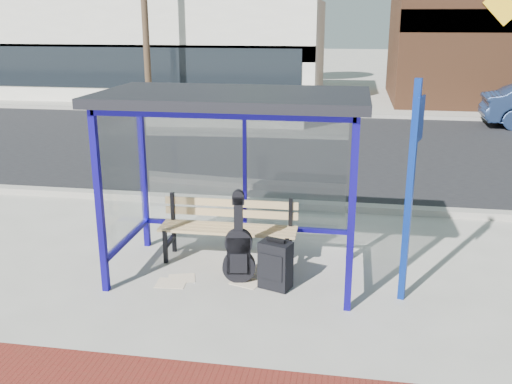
% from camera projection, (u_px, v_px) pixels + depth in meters
% --- Properties ---
extents(ground, '(120.00, 120.00, 0.00)m').
position_uv_depth(ground, '(235.00, 273.00, 7.65)').
color(ground, '#B2ADA0').
rests_on(ground, ground).
extents(curb_near, '(60.00, 0.25, 0.12)m').
position_uv_depth(curb_near, '(267.00, 203.00, 10.37)').
color(curb_near, gray).
rests_on(curb_near, ground).
extents(street_asphalt, '(60.00, 10.00, 0.00)m').
position_uv_depth(street_asphalt, '(295.00, 147.00, 15.20)').
color(street_asphalt, black).
rests_on(street_asphalt, ground).
extents(curb_far, '(60.00, 0.25, 0.12)m').
position_uv_depth(curb_far, '(310.00, 114.00, 19.99)').
color(curb_far, gray).
rests_on(curb_far, ground).
extents(far_sidewalk, '(60.00, 4.00, 0.01)m').
position_uv_depth(far_sidewalk, '(314.00, 108.00, 21.80)').
color(far_sidewalk, '#B2ADA0').
rests_on(far_sidewalk, ground).
extents(bus_shelter, '(3.30, 1.80, 2.42)m').
position_uv_depth(bus_shelter, '(234.00, 120.00, 7.12)').
color(bus_shelter, '#140C88').
rests_on(bus_shelter, ground).
extents(storefront_white, '(18.00, 6.04, 4.00)m').
position_uv_depth(storefront_white, '(119.00, 48.00, 25.47)').
color(storefront_white, silver).
rests_on(storefront_white, ground).
extents(bench, '(1.92, 0.49, 0.90)m').
position_uv_depth(bench, '(229.00, 225.00, 7.97)').
color(bench, black).
rests_on(bench, ground).
extents(guitar_bag, '(0.44, 0.19, 1.16)m').
position_uv_depth(guitar_bag, '(239.00, 251.00, 7.30)').
color(guitar_bag, black).
rests_on(guitar_bag, ground).
extents(suitcase, '(0.45, 0.36, 0.68)m').
position_uv_depth(suitcase, '(275.00, 265.00, 7.15)').
color(suitcase, black).
rests_on(suitcase, ground).
extents(backpack, '(0.30, 0.28, 0.33)m').
position_uv_depth(backpack, '(278.00, 273.00, 7.32)').
color(backpack, '#33321C').
rests_on(backpack, ground).
extents(sign_post, '(0.15, 0.32, 2.66)m').
position_uv_depth(sign_post, '(411.00, 181.00, 6.53)').
color(sign_post, navy).
rests_on(sign_post, ground).
extents(newspaper_a, '(0.41, 0.36, 0.01)m').
position_uv_depth(newspaper_a, '(182.00, 278.00, 7.50)').
color(newspaper_a, white).
rests_on(newspaper_a, ground).
extents(newspaper_b, '(0.40, 0.33, 0.01)m').
position_uv_depth(newspaper_b, '(171.00, 283.00, 7.36)').
color(newspaper_b, white).
rests_on(newspaper_b, ground).
extents(newspaper_c, '(0.45, 0.40, 0.01)m').
position_uv_depth(newspaper_c, '(246.00, 282.00, 7.39)').
color(newspaper_c, white).
rests_on(newspaper_c, ground).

